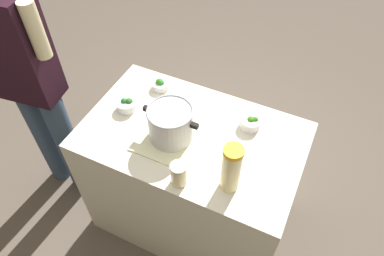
% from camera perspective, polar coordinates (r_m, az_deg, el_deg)
% --- Properties ---
extents(ground_plane, '(8.00, 8.00, 0.00)m').
position_cam_1_polar(ground_plane, '(2.68, 0.00, -13.66)').
color(ground_plane, brown).
extents(counter_slab, '(1.19, 0.73, 0.91)m').
position_cam_1_polar(counter_slab, '(2.29, 0.00, -8.38)').
color(counter_slab, beige).
rests_on(counter_slab, ground_plane).
extents(dish_cloth, '(0.33, 0.36, 0.01)m').
position_cam_1_polar(dish_cloth, '(1.91, -3.26, -1.27)').
color(dish_cloth, beige).
rests_on(dish_cloth, counter_slab).
extents(cooking_pot, '(0.31, 0.24, 0.19)m').
position_cam_1_polar(cooking_pot, '(1.83, -3.40, 0.78)').
color(cooking_pot, '#B7B7BC').
rests_on(cooking_pot, dish_cloth).
extents(lemonade_pitcher, '(0.09, 0.09, 0.28)m').
position_cam_1_polar(lemonade_pitcher, '(1.63, 6.22, -6.40)').
color(lemonade_pitcher, '#F3E29D').
rests_on(lemonade_pitcher, counter_slab).
extents(mason_jar, '(0.08, 0.08, 0.13)m').
position_cam_1_polar(mason_jar, '(1.69, -2.11, -7.31)').
color(mason_jar, beige).
rests_on(mason_jar, counter_slab).
extents(broccoli_bowl_front, '(0.11, 0.11, 0.07)m').
position_cam_1_polar(broccoli_bowl_front, '(2.06, -10.29, 3.65)').
color(broccoli_bowl_front, silver).
rests_on(broccoli_bowl_front, counter_slab).
extents(broccoli_bowl_center, '(0.11, 0.11, 0.07)m').
position_cam_1_polar(broccoli_bowl_center, '(1.96, 9.25, 0.91)').
color(broccoli_bowl_center, silver).
rests_on(broccoli_bowl_center, counter_slab).
extents(broccoli_bowl_back, '(0.10, 0.10, 0.07)m').
position_cam_1_polar(broccoli_bowl_back, '(2.16, -5.01, 6.88)').
color(broccoli_bowl_back, silver).
rests_on(broccoli_bowl_back, counter_slab).
extents(person_cook, '(0.50, 0.25, 1.75)m').
position_cam_1_polar(person_cook, '(2.30, -24.06, 6.22)').
color(person_cook, '#364961').
rests_on(person_cook, ground_plane).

